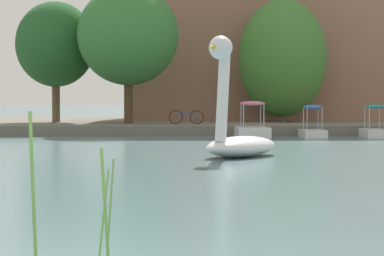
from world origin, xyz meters
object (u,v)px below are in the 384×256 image
at_px(tree_sapling_by_fence, 128,36).
at_px(pedal_boat_blue, 313,128).
at_px(swan_boat, 238,131).
at_px(pedal_boat_pink, 252,128).
at_px(bicycle_parked, 186,117).
at_px(pedal_boat_teal, 374,128).
at_px(tree_willow_near_path, 283,58).
at_px(tree_broadleaf_behind_dock, 56,45).

bearing_deg(tree_sapling_by_fence, pedal_boat_blue, -29.58).
distance_m(swan_boat, pedal_boat_pink, 11.00).
bearing_deg(bicycle_parked, swan_boat, -85.33).
relative_size(pedal_boat_teal, bicycle_parked, 1.10).
bearing_deg(tree_willow_near_path, pedal_boat_teal, -68.17).
bearing_deg(tree_sapling_by_fence, pedal_boat_pink, -42.12).
height_order(pedal_boat_teal, tree_sapling_by_fence, tree_sapling_by_fence).
height_order(tree_willow_near_path, bicycle_parked, tree_willow_near_path).
bearing_deg(tree_sapling_by_fence, bicycle_parked, -23.74).
height_order(swan_boat, tree_sapling_by_fence, tree_sapling_by_fence).
distance_m(tree_broadleaf_behind_dock, tree_sapling_by_fence, 4.66).
relative_size(pedal_boat_pink, tree_sapling_by_fence, 0.31).
distance_m(tree_sapling_by_fence, bicycle_parked, 5.34).
distance_m(pedal_boat_blue, tree_willow_near_path, 8.27).
distance_m(tree_broadleaf_behind_dock, bicycle_parked, 8.84).
bearing_deg(pedal_boat_blue, pedal_boat_teal, -2.83).
xyz_separation_m(tree_willow_near_path, bicycle_parked, (-5.47, -3.81, -3.21)).
xyz_separation_m(pedal_boat_teal, tree_sapling_by_fence, (-11.50, 5.08, 4.62)).
bearing_deg(pedal_boat_pink, tree_willow_near_path, 71.72).
bearing_deg(pedal_boat_pink, swan_boat, -98.75).
distance_m(pedal_boat_blue, tree_broadleaf_behind_dock, 15.28).
height_order(pedal_boat_teal, bicycle_parked, pedal_boat_teal).
distance_m(pedal_boat_teal, tree_willow_near_path, 8.92).
height_order(pedal_boat_blue, bicycle_parked, pedal_boat_blue).
bearing_deg(swan_boat, bicycle_parked, 94.67).
xyz_separation_m(pedal_boat_blue, tree_sapling_by_fence, (-8.70, 4.94, 4.62)).
relative_size(pedal_boat_teal, tree_sapling_by_fence, 0.27).
bearing_deg(tree_sapling_by_fence, swan_boat, -75.40).
distance_m(pedal_boat_pink, tree_willow_near_path, 8.98).
xyz_separation_m(pedal_boat_pink, pedal_boat_teal, (5.61, 0.25, -0.02)).
height_order(swan_boat, pedal_boat_teal, swan_boat).
height_order(pedal_boat_pink, pedal_boat_blue, pedal_boat_pink).
bearing_deg(pedal_boat_teal, pedal_boat_pink, -177.49).
distance_m(pedal_boat_pink, tree_broadleaf_behind_dock, 13.22).
distance_m(swan_boat, tree_willow_near_path, 19.44).
distance_m(swan_boat, tree_sapling_by_fence, 17.28).
xyz_separation_m(pedal_boat_pink, tree_broadleaf_behind_dock, (-10.00, 7.49, 4.29)).
relative_size(pedal_boat_teal, tree_broadleaf_behind_dock, 0.29).
bearing_deg(tree_broadleaf_behind_dock, pedal_boat_teal, -24.89).
relative_size(pedal_boat_blue, bicycle_parked, 1.03).
distance_m(pedal_boat_teal, tree_sapling_by_fence, 13.40).
relative_size(swan_boat, pedal_boat_blue, 1.95).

